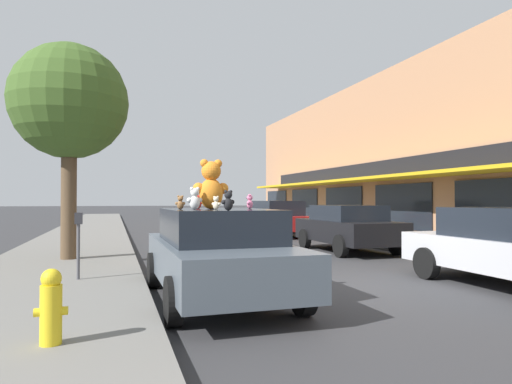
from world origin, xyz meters
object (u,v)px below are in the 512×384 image
teddy_bear_pink (250,202)px  teddy_bear_blue (211,201)px  teddy_bear_white (195,199)px  parking_meter (78,237)px  fire_hydrant (51,306)px  teddy_bear_brown (180,203)px  teddy_bear_black (228,201)px  parked_car_far_right (276,217)px  parked_car_far_center (348,227)px  teddy_bear_cream (216,203)px  teddy_bear_red (198,202)px  teddy_bear_giant (211,185)px  plush_art_car (218,252)px  street_tree (69,103)px

teddy_bear_pink → teddy_bear_blue: teddy_bear_blue is taller
teddy_bear_white → parking_meter: 2.85m
fire_hydrant → teddy_bear_pink: bearing=38.7°
teddy_bear_brown → teddy_bear_white: bearing=141.1°
teddy_bear_black → fire_hydrant: bearing=11.7°
teddy_bear_black → parked_car_far_right: 14.90m
teddy_bear_black → parked_car_far_center: (5.71, 6.88, -0.86)m
teddy_bear_cream → parked_car_far_right: size_ratio=0.05×
teddy_bear_pink → teddy_bear_red: size_ratio=1.02×
teddy_bear_red → teddy_bear_cream: (0.13, -0.88, -0.02)m
teddy_bear_giant → teddy_bear_white: bearing=30.2°
teddy_bear_brown → fire_hydrant: size_ratio=0.29×
plush_art_car → parked_car_far_right: bearing=65.5°
parked_car_far_center → parked_car_far_right: (-0.00, 6.86, 0.07)m
parking_meter → teddy_bear_white: bearing=-46.8°
teddy_bear_black → street_tree: size_ratio=0.05×
teddy_bear_white → teddy_bear_brown: bearing=-51.9°
teddy_bear_giant → teddy_bear_red: 0.62m
parking_meter → street_tree: bearing=98.0°
street_tree → parking_meter: (0.47, -3.31, -3.21)m
teddy_bear_cream → parking_meter: size_ratio=0.17×
teddy_bear_giant → teddy_bear_cream: size_ratio=3.82×
fire_hydrant → teddy_bear_red: bearing=53.9°
teddy_bear_pink → plush_art_car: bearing=-64.9°
street_tree → parking_meter: street_tree is taller
teddy_bear_white → parked_car_far_center: (6.05, 6.02, -0.90)m
teddy_bear_black → teddy_bear_red: 1.59m
teddy_bear_black → teddy_bear_brown: size_ratio=1.29×
teddy_bear_blue → teddy_bear_brown: teddy_bear_blue is taller
teddy_bear_black → parking_meter: size_ratio=0.24×
street_tree → teddy_bear_blue: bearing=-55.9°
parking_meter → teddy_bear_blue: bearing=-20.8°
teddy_bear_brown → street_tree: street_tree is taller
plush_art_car → teddy_bear_pink: (0.54, -0.05, 0.84)m
teddy_bear_black → teddy_bear_red: size_ratio=1.20×
teddy_bear_giant → plush_art_car: bearing=-153.8°
parked_car_far_center → street_tree: bearing=-175.3°
fire_hydrant → plush_art_car: bearing=45.4°
parked_car_far_center → plush_art_car: bearing=-134.2°
teddy_bear_brown → teddy_bear_white: 0.28m
teddy_bear_white → teddy_bear_red: (0.18, 0.72, -0.05)m
teddy_bear_cream → parked_car_far_right: (5.73, 13.04, -0.76)m
teddy_bear_giant → parking_meter: 3.01m
street_tree → parking_meter: size_ratio=4.37×
teddy_bear_giant → street_tree: (-2.66, 5.15, 2.26)m
fire_hydrant → teddy_bear_blue: bearing=53.5°
teddy_bear_blue → teddy_bear_cream: size_ratio=1.31×
plush_art_car → teddy_bear_brown: (-0.64, -0.07, 0.83)m
teddy_bear_white → fire_hydrant: 3.03m
plush_art_car → teddy_bear_giant: (-0.13, -0.07, 1.12)m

